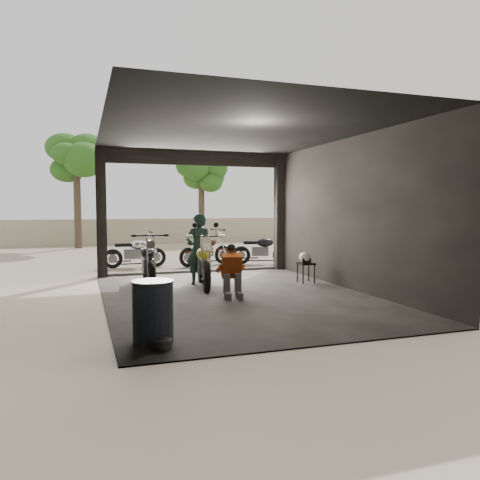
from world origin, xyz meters
TOP-DOWN VIEW (x-y plane):
  - ground at (0.00, 0.00)m, footprint 80.00×80.00m
  - garage at (0.00, 0.55)m, footprint 7.00×7.13m
  - boundary_wall at (0.00, 14.00)m, footprint 18.00×0.30m
  - tree_left at (-3.00, 12.50)m, footprint 2.20×2.20m
  - tree_right at (2.80, 14.00)m, footprint 2.20×2.20m
  - main_bike at (-0.36, 1.19)m, footprint 1.01×1.87m
  - left_bike at (-1.46, 1.82)m, footprint 0.79×1.76m
  - outside_bike_a at (-1.41, 5.09)m, footprint 1.57×0.67m
  - outside_bike_b at (0.66, 4.92)m, footprint 1.74×1.20m
  - outside_bike_c at (2.35, 4.67)m, footprint 1.68×1.05m
  - rider at (-0.37, 1.55)m, footprint 0.59×0.39m
  - mechanic at (-0.13, -0.16)m, footprint 0.62×0.76m
  - stool at (2.00, 0.97)m, footprint 0.34×0.34m
  - helmet at (1.95, 0.93)m, footprint 0.34×0.35m
  - oil_drum at (-2.00, -2.66)m, footprint 0.63×0.63m
  - sign_post at (3.14, 3.90)m, footprint 0.89×0.08m

SIDE VIEW (x-z plane):
  - ground at x=0.00m, z-range 0.00..0.00m
  - oil_drum at x=-2.00m, z-range 0.00..0.80m
  - stool at x=2.00m, z-range 0.17..0.65m
  - mechanic at x=-0.13m, z-range 0.00..1.00m
  - outside_bike_a at x=-1.41m, z-range 0.00..1.06m
  - outside_bike_c at x=2.35m, z-range 0.00..1.06m
  - outside_bike_b at x=0.66m, z-range 0.00..1.09m
  - left_bike at x=-1.46m, z-range 0.00..1.17m
  - main_bike at x=-0.36m, z-range 0.00..1.19m
  - boundary_wall at x=0.00m, z-range 0.00..1.20m
  - helmet at x=1.95m, z-range 0.48..0.73m
  - rider at x=-0.37m, z-range 0.00..1.61m
  - garage at x=0.00m, z-range -0.32..2.88m
  - sign_post at x=3.14m, z-range 0.49..3.16m
  - tree_right at x=2.80m, z-range 1.06..6.06m
  - tree_left at x=-3.00m, z-range 1.19..6.79m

